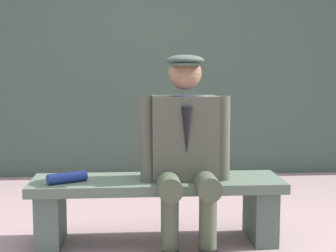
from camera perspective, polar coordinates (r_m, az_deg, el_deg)
ground_plane at (r=3.40m, az=-1.25°, el=-13.19°), size 30.00×30.00×0.00m
bench at (r=3.31m, az=-1.26°, el=-8.36°), size 1.65×0.46×0.43m
seated_man at (r=3.19m, az=2.02°, el=-2.16°), size 0.60×0.58×1.24m
rolled_magazine at (r=3.23m, az=-11.54°, el=-5.83°), size 0.26×0.18×0.07m
stadium_wall at (r=5.44m, az=-2.49°, el=5.34°), size 12.00×0.24×2.08m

